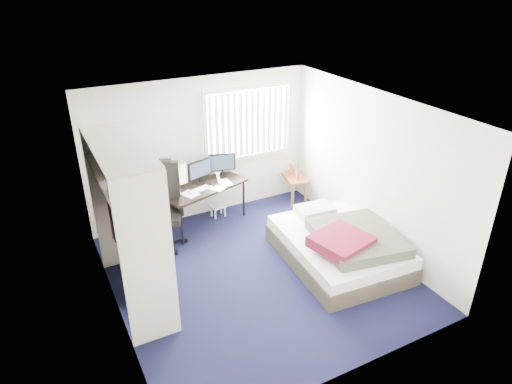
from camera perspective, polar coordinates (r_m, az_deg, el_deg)
The scene contains 10 objects.
ground at distance 6.88m, azimuth 0.18°, elevation -10.07°, with size 4.20×4.20×0.00m, color black.
room_shell at distance 6.11m, azimuth 0.20°, elevation 1.38°, with size 4.20×4.20×4.20m.
window_assembly at distance 8.15m, azimuth -0.88°, elevation 8.62°, with size 1.72×0.09×1.32m.
closet at distance 5.92m, azimuth -15.55°, elevation -2.26°, with size 0.64×1.84×2.22m.
desk at distance 7.82m, azimuth -6.80°, elevation 1.06°, with size 1.63×1.10×1.19m.
office_chair at distance 7.44m, azimuth -11.43°, elevation -2.70°, with size 0.86×0.86×1.40m.
footstool at distance 8.27m, azimuth -4.77°, elevation -1.98°, with size 0.29×0.24×0.22m.
nightstand at distance 8.81m, azimuth 4.68°, elevation 1.73°, with size 0.46×0.75×0.66m.
bed at distance 7.09m, azimuth 10.50°, elevation -6.60°, with size 1.66×2.13×0.67m.
pine_box at distance 6.55m, azimuth -14.00°, elevation -11.74°, with size 0.35×0.26×0.26m, color #9F894F.
Camera 1 is at (-2.57, -4.89, 4.10)m, focal length 32.00 mm.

